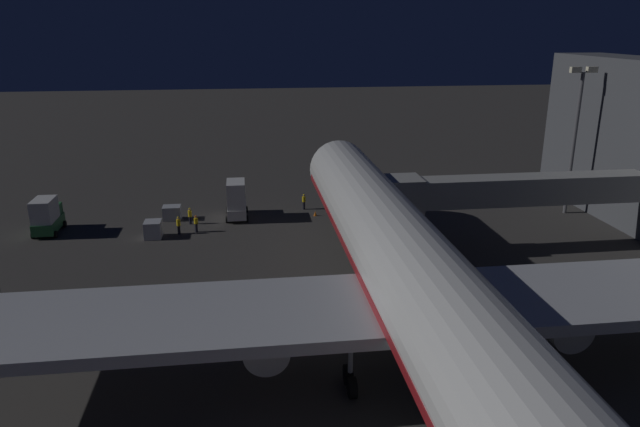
{
  "coord_description": "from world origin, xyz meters",
  "views": [
    {
      "loc": [
        9.67,
        36.88,
        19.93
      ],
      "look_at": [
        3.0,
        -13.49,
        3.5
      ],
      "focal_mm": 32.78,
      "sensor_mm": 36.0,
      "label": 1
    }
  ],
  "objects": [
    {
      "name": "ground_crew_walking_aft",
      "position": [
        16.45,
        -19.53,
        1.0
      ],
      "size": [
        0.4,
        0.4,
        1.82
      ],
      "color": "black",
      "rests_on": "ground_plane"
    },
    {
      "name": "ground_crew_by_belt_loader",
      "position": [
        15.55,
        -22.46,
        0.97
      ],
      "size": [
        0.4,
        0.4,
        1.77
      ],
      "color": "black",
      "rests_on": "ground_plane"
    },
    {
      "name": "airliner_at_gate",
      "position": [
        0.0,
        9.56,
        5.57
      ],
      "size": [
        51.96,
        69.29,
        18.4
      ],
      "color": "silver",
      "rests_on": "ground_plane"
    },
    {
      "name": "baggage_container_near_belt",
      "position": [
        18.82,
        -18.77,
        0.84
      ],
      "size": [
        1.61,
        1.83,
        1.68
      ],
      "primitive_type": "cube",
      "color": "#B7BABF",
      "rests_on": "ground_plane"
    },
    {
      "name": "apron_floodlight_mast",
      "position": [
        -25.5,
        -20.92,
        9.32
      ],
      "size": [
        2.9,
        0.5,
        15.84
      ],
      "color": "#59595E",
      "rests_on": "ground_plane"
    },
    {
      "name": "traffic_cone_nose_port",
      "position": [
        -2.2,
        -23.49,
        0.28
      ],
      "size": [
        0.36,
        0.36,
        0.55
      ],
      "primitive_type": "cone",
      "color": "orange",
      "rests_on": "ground_plane"
    },
    {
      "name": "cargo_truck_aft",
      "position": [
        29.44,
        -21.47,
        1.85
      ],
      "size": [
        2.36,
        4.5,
        3.68
      ],
      "color": "#287038",
      "rests_on": "ground_plane"
    },
    {
      "name": "ground_crew_marshaller_fwd",
      "position": [
        3.18,
        -26.02,
        0.99
      ],
      "size": [
        0.4,
        0.4,
        1.79
      ],
      "color": "black",
      "rests_on": "ground_plane"
    },
    {
      "name": "baggage_container_mid_row",
      "position": [
        17.6,
        -24.26,
        0.75
      ],
      "size": [
        1.9,
        1.55,
        1.5
      ],
      "primitive_type": "cube",
      "color": "#B7BABF",
      "rests_on": "ground_plane"
    },
    {
      "name": "traffic_cone_nose_starboard",
      "position": [
        2.2,
        -23.49,
        0.28
      ],
      "size": [
        0.36,
        0.36,
        0.55
      ],
      "primitive_type": "cone",
      "color": "orange",
      "rests_on": "ground_plane"
    },
    {
      "name": "ground_plane",
      "position": [
        0.0,
        0.0,
        0.0
      ],
      "size": [
        320.0,
        320.0,
        0.0
      ],
      "primitive_type": "plane",
      "color": "#383533"
    },
    {
      "name": "ops_van",
      "position": [
        10.69,
        -23.88,
        2.06
      ],
      "size": [
        2.36,
        4.77,
        4.19
      ],
      "color": "silver",
      "rests_on": "ground_plane"
    },
    {
      "name": "jet_bridge",
      "position": [
        -13.04,
        -11.35,
        5.66
      ],
      "size": [
        24.57,
        3.4,
        7.19
      ],
      "color": "#9E9E99",
      "rests_on": "ground_plane"
    },
    {
      "name": "ground_crew_near_nose_gear",
      "position": [
        14.75,
        -19.84,
        0.97
      ],
      "size": [
        0.4,
        0.4,
        1.76
      ],
      "color": "black",
      "rests_on": "ground_plane"
    }
  ]
}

